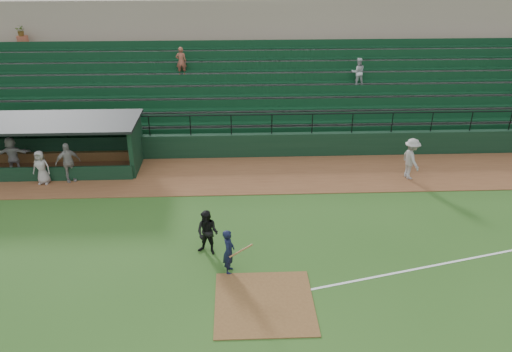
{
  "coord_description": "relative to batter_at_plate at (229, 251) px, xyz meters",
  "views": [
    {
      "loc": [
        -0.76,
        -12.93,
        10.1
      ],
      "look_at": [
        0.0,
        5.0,
        1.4
      ],
      "focal_mm": 35.0,
      "sensor_mm": 36.0,
      "label": 1
    }
  ],
  "objects": [
    {
      "name": "ground",
      "position": [
        1.07,
        -0.64,
        -0.8
      ],
      "size": [
        90.0,
        90.0,
        0.0
      ],
      "primitive_type": "plane",
      "color": "#285019",
      "rests_on": "ground"
    },
    {
      "name": "warning_track",
      "position": [
        1.07,
        7.36,
        -0.78
      ],
      "size": [
        40.0,
        4.0,
        0.03
      ],
      "primitive_type": "cube",
      "color": "brown",
      "rests_on": "ground"
    },
    {
      "name": "home_plate_dirt",
      "position": [
        1.07,
        -1.64,
        -0.78
      ],
      "size": [
        3.0,
        3.0,
        0.03
      ],
      "primitive_type": "cube",
      "color": "brown",
      "rests_on": "ground"
    },
    {
      "name": "foul_line",
      "position": [
        9.07,
        0.56,
        -0.79
      ],
      "size": [
        17.49,
        4.44,
        0.01
      ],
      "primitive_type": "cube",
      "rotation": [
        0.0,
        0.0,
        0.24
      ],
      "color": "white",
      "rests_on": "ground"
    },
    {
      "name": "stadium_structure",
      "position": [
        1.07,
        15.82,
        1.5
      ],
      "size": [
        38.0,
        13.08,
        6.4
      ],
      "color": "black",
      "rests_on": "ground"
    },
    {
      "name": "dugout",
      "position": [
        -8.68,
        8.92,
        0.53
      ],
      "size": [
        8.9,
        3.2,
        2.42
      ],
      "color": "black",
      "rests_on": "ground"
    },
    {
      "name": "batter_at_plate",
      "position": [
        0.0,
        0.0,
        0.0
      ],
      "size": [
        1.0,
        0.67,
        1.59
      ],
      "color": "black",
      "rests_on": "ground"
    },
    {
      "name": "umpire",
      "position": [
        -0.74,
        1.11,
        0.03
      ],
      "size": [
        0.99,
        0.89,
        1.66
      ],
      "primitive_type": "imported",
      "rotation": [
        0.0,
        0.0,
        -0.38
      ],
      "color": "black",
      "rests_on": "ground"
    },
    {
      "name": "runner",
      "position": [
        8.19,
        6.72,
        0.19
      ],
      "size": [
        0.91,
        1.33,
        1.91
      ],
      "primitive_type": "imported",
      "rotation": [
        0.0,
        0.0,
        1.74
      ],
      "color": "#9B9691",
      "rests_on": "warning_track"
    },
    {
      "name": "dugout_player_a",
      "position": [
        -7.23,
        7.05,
        0.15
      ],
      "size": [
        1.16,
        0.9,
        1.83
      ],
      "primitive_type": "imported",
      "rotation": [
        0.0,
        0.0,
        0.49
      ],
      "color": "gray",
      "rests_on": "warning_track"
    },
    {
      "name": "dugout_player_b",
      "position": [
        -8.36,
        6.86,
        0.02
      ],
      "size": [
        0.8,
        0.56,
        1.57
      ],
      "primitive_type": "imported",
      "rotation": [
        0.0,
        0.0,
        -0.08
      ],
      "color": "#A09A95",
      "rests_on": "warning_track"
    },
    {
      "name": "dugout_player_c",
      "position": [
        -10.12,
        8.22,
        0.09
      ],
      "size": [
        1.62,
        0.59,
        1.72
      ],
      "primitive_type": "imported",
      "rotation": [
        0.0,
        0.0,
        3.19
      ],
      "color": "#ADA7A2",
      "rests_on": "warning_track"
    }
  ]
}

